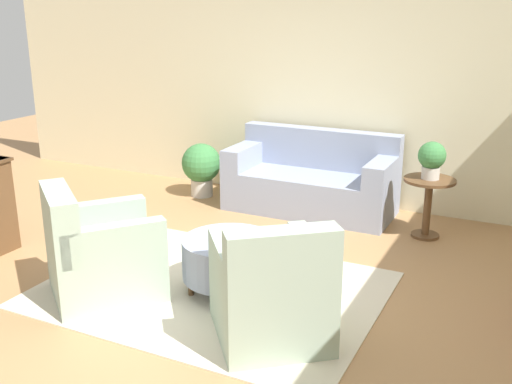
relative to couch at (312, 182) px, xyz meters
name	(u,v)px	position (x,y,z in m)	size (l,w,h in m)	color
ground_plane	(212,290)	(0.01, -2.37, -0.35)	(16.00, 16.00, 0.00)	#AD7F51
wall_back	(330,87)	(0.01, 0.52, 1.05)	(9.65, 0.12, 2.80)	beige
rug	(212,289)	(0.01, -2.37, -0.34)	(2.82, 2.10, 0.01)	beige
couch	(312,182)	(0.00, 0.00, 0.00)	(1.95, 0.86, 0.94)	#8E99B2
armchair_left	(98,255)	(-0.78, -2.86, 0.02)	(1.14, 1.15, 0.95)	#9EB29E
armchair_right	(272,294)	(0.80, -2.86, 0.02)	(1.14, 1.15, 0.95)	#9EB29E
ottoman_table	(229,258)	(0.14, -2.30, -0.05)	(0.80, 0.80, 0.46)	#8E99B2
side_table	(428,197)	(1.40, -0.29, 0.09)	(0.53, 0.53, 0.64)	brown
potted_plant_on_side_table	(432,158)	(1.40, -0.29, 0.51)	(0.28, 0.28, 0.39)	beige
potted_plant_floor	(201,166)	(-1.46, -0.09, 0.05)	(0.50, 0.50, 0.68)	beige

